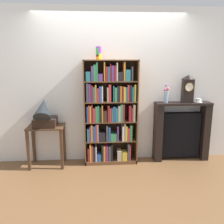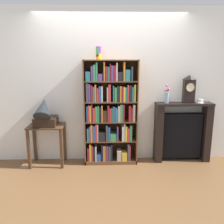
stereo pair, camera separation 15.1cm
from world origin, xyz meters
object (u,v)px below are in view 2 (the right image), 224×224
gramophone (44,113)px  mantel_clock (189,89)px  bookshelf (110,115)px  teacup_with_saucer (200,101)px  cup_stack (99,53)px  fireplace_mantel (182,132)px  side_table_left (47,136)px  flower_vase (167,96)px

gramophone → mantel_clock: bearing=3.4°
bookshelf → teacup_with_saucer: size_ratio=12.38×
cup_stack → fireplace_mantel: 1.97m
gramophone → teacup_with_saucer: (2.58, 0.14, 0.16)m
bookshelf → teacup_with_saucer: (1.53, 0.03, 0.22)m
side_table_left → bookshelf: bearing=2.7°
bookshelf → side_table_left: (-1.05, -0.05, -0.34)m
fireplace_mantel → mantel_clock: size_ratio=2.23×
bookshelf → fireplace_mantel: (1.27, 0.05, -0.33)m
flower_vase → teacup_with_saucer: flower_vase is taller
side_table_left → mantel_clock: mantel_clock is taller
cup_stack → flower_vase: 1.33m
fireplace_mantel → teacup_with_saucer: bearing=-4.2°
mantel_clock → teacup_with_saucer: (0.20, 0.00, -0.21)m
cup_stack → gramophone: 1.30m
bookshelf → side_table_left: bearing=-177.3°
mantel_clock → side_table_left: bearing=-178.2°
fireplace_mantel → gramophone: bearing=-176.0°
flower_vase → teacup_with_saucer: size_ratio=2.25×
bookshelf → fireplace_mantel: 1.31m
fireplace_mantel → teacup_with_saucer: size_ratio=7.33×
bookshelf → cup_stack: (-0.17, 0.01, 1.01)m
cup_stack → teacup_with_saucer: size_ratio=1.41×
bookshelf → mantel_clock: (1.33, 0.03, 0.43)m
gramophone → fireplace_mantel: gramophone is taller
side_table_left → flower_vase: bearing=2.0°
bookshelf → side_table_left: size_ratio=2.55×
gramophone → teacup_with_saucer: size_ratio=3.78×
cup_stack → gramophone: cup_stack is taller
side_table_left → teacup_with_saucer: bearing=1.7°
flower_vase → cup_stack: bearing=-179.5°
teacup_with_saucer → gramophone: bearing=-176.8°
cup_stack → mantel_clock: cup_stack is taller
teacup_with_saucer → bookshelf: bearing=-179.0°
cup_stack → gramophone: bearing=-171.7°
gramophone → bookshelf: bearing=6.3°
bookshelf → flower_vase: size_ratio=5.51×
side_table_left → flower_vase: flower_vase is taller
cup_stack → gramophone: size_ratio=0.37×
cup_stack → teacup_with_saucer: (1.70, 0.02, -0.79)m
gramophone → flower_vase: size_ratio=1.68×
cup_stack → flower_vase: size_ratio=0.63×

